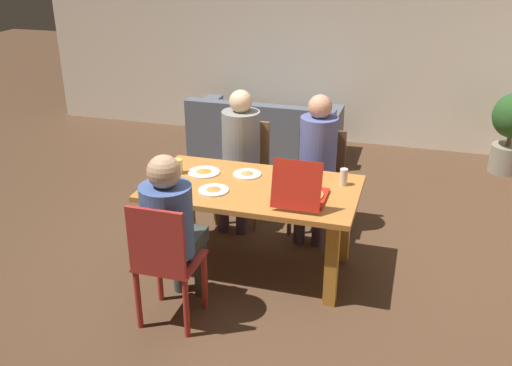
{
  "coord_description": "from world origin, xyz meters",
  "views": [
    {
      "loc": [
        1.15,
        -3.83,
        2.51
      ],
      "look_at": [
        0.0,
        0.1,
        0.7
      ],
      "focal_mm": 40.14,
      "sensor_mm": 36.0,
      "label": 1
    }
  ],
  "objects": [
    {
      "name": "ground_plane",
      "position": [
        0.0,
        0.0,
        0.0
      ],
      "size": [
        20.0,
        20.0,
        0.0
      ],
      "primitive_type": "plane",
      "color": "#513724"
    },
    {
      "name": "back_wall",
      "position": [
        0.0,
        3.31,
        1.46
      ],
      "size": [
        7.7,
        0.12,
        2.92
      ],
      "primitive_type": "cube",
      "color": "silver",
      "rests_on": "ground"
    },
    {
      "name": "dining_table",
      "position": [
        0.0,
        0.0,
        0.6
      ],
      "size": [
        1.63,
        0.9,
        0.72
      ],
      "color": "#BF7734",
      "rests_on": "ground"
    },
    {
      "name": "chair_0",
      "position": [
        -0.34,
        -0.88,
        0.51
      ],
      "size": [
        0.41,
        0.39,
        0.94
      ],
      "color": "#A82C26",
      "rests_on": "ground"
    },
    {
      "name": "person_0",
      "position": [
        -0.34,
        -0.74,
        0.72
      ],
      "size": [
        0.34,
        0.55,
        1.23
      ],
      "color": "#363E36",
      "rests_on": "ground"
    },
    {
      "name": "chair_1",
      "position": [
        -0.34,
        0.89,
        0.51
      ],
      "size": [
        0.44,
        0.44,
        0.91
      ],
      "color": "olive",
      "rests_on": "ground"
    },
    {
      "name": "person_1",
      "position": [
        -0.34,
        0.75,
        0.74
      ],
      "size": [
        0.34,
        0.5,
        1.25
      ],
      "color": "#3C3048",
      "rests_on": "ground"
    },
    {
      "name": "chair_2",
      "position": [
        0.36,
        0.89,
        0.5
      ],
      "size": [
        0.45,
        0.45,
        0.89
      ],
      "color": "brown",
      "rests_on": "ground"
    },
    {
      "name": "person_2",
      "position": [
        0.36,
        0.75,
        0.74
      ],
      "size": [
        0.33,
        0.52,
        1.26
      ],
      "color": "#403344",
      "rests_on": "ground"
    },
    {
      "name": "pizza_box_0",
      "position": [
        0.41,
        -0.15,
        0.77
      ],
      "size": [
        0.35,
        0.44,
        0.36
      ],
      "color": "red",
      "rests_on": "dining_table"
    },
    {
      "name": "plate_0",
      "position": [
        -0.1,
        0.19,
        0.73
      ],
      "size": [
        0.23,
        0.23,
        0.03
      ],
      "color": "white",
      "rests_on": "dining_table"
    },
    {
      "name": "plate_1",
      "position": [
        -0.45,
        0.14,
        0.73
      ],
      "size": [
        0.26,
        0.26,
        0.03
      ],
      "color": "white",
      "rests_on": "dining_table"
    },
    {
      "name": "plate_2",
      "position": [
        -0.57,
        -0.18,
        0.73
      ],
      "size": [
        0.24,
        0.24,
        0.03
      ],
      "color": "white",
      "rests_on": "dining_table"
    },
    {
      "name": "plate_3",
      "position": [
        -0.25,
        -0.17,
        0.73
      ],
      "size": [
        0.23,
        0.23,
        0.03
      ],
      "color": "white",
      "rests_on": "dining_table"
    },
    {
      "name": "drinking_glass_0",
      "position": [
        -0.64,
        0.07,
        0.78
      ],
      "size": [
        0.08,
        0.08,
        0.12
      ],
      "primitive_type": "cylinder",
      "color": "#DBC35D",
      "rests_on": "dining_table"
    },
    {
      "name": "drinking_glass_1",
      "position": [
        0.67,
        0.21,
        0.79
      ],
      "size": [
        0.06,
        0.06,
        0.13
      ],
      "primitive_type": "cylinder",
      "color": "silver",
      "rests_on": "dining_table"
    },
    {
      "name": "couch",
      "position": [
        -0.59,
        2.52,
        0.26
      ],
      "size": [
        1.77,
        0.82,
        0.7
      ],
      "color": "slate",
      "rests_on": "ground"
    },
    {
      "name": "potted_plant",
      "position": [
        2.17,
        2.74,
        0.52
      ],
      "size": [
        0.45,
        0.45,
        0.91
      ],
      "color": "gray",
      "rests_on": "ground"
    }
  ]
}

